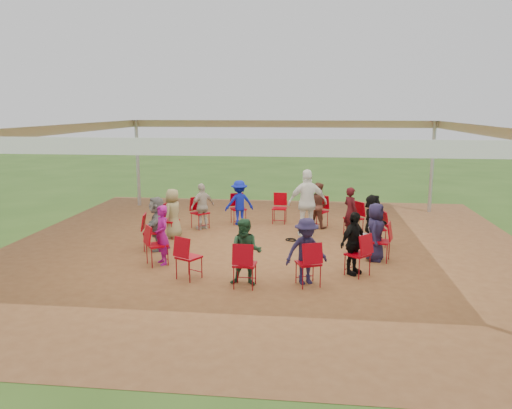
# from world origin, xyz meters

# --- Properties ---
(ground) EXTENTS (80.00, 80.00, 0.00)m
(ground) POSITION_xyz_m (0.00, 0.00, 0.00)
(ground) COLOR #32561B
(ground) RESTS_ON ground
(dirt_patch) EXTENTS (13.00, 13.00, 0.00)m
(dirt_patch) POSITION_xyz_m (0.00, 0.00, 0.01)
(dirt_patch) COLOR brown
(dirt_patch) RESTS_ON ground
(tent) EXTENTS (10.33, 10.33, 3.00)m
(tent) POSITION_xyz_m (0.00, 0.00, 2.37)
(tent) COLOR #B2B2B7
(tent) RESTS_ON ground
(chair_0) EXTENTS (0.54, 0.52, 0.90)m
(chair_0) POSITION_xyz_m (2.66, -0.75, 0.45)
(chair_0) COLOR #A0000C
(chair_0) RESTS_ON ground
(chair_1) EXTENTS (0.51, 0.49, 0.90)m
(chair_1) POSITION_xyz_m (2.72, 0.47, 0.45)
(chair_1) COLOR #A0000C
(chair_1) RESTS_ON ground
(chair_2) EXTENTS (0.60, 0.60, 0.90)m
(chair_2) POSITION_xyz_m (2.25, 1.61, 0.45)
(chair_2) COLOR #A0000C
(chair_2) RESTS_ON ground
(chair_3) EXTENTS (0.58, 0.59, 0.90)m
(chair_3) POSITION_xyz_m (1.33, 2.42, 0.45)
(chair_3) COLOR #A0000C
(chair_3) RESTS_ON ground
(chair_4) EXTENTS (0.44, 0.46, 0.90)m
(chair_4) POSITION_xyz_m (0.14, 2.76, 0.45)
(chair_4) COLOR #A0000C
(chair_4) RESTS_ON ground
(chair_5) EXTENTS (0.56, 0.57, 0.90)m
(chair_5) POSITION_xyz_m (-1.07, 2.55, 0.45)
(chair_5) COLOR #A0000C
(chair_5) RESTS_ON ground
(chair_6) EXTENTS (0.61, 0.61, 0.90)m
(chair_6) POSITION_xyz_m (-2.07, 1.83, 0.45)
(chair_6) COLOR #A0000C
(chair_6) RESTS_ON ground
(chair_7) EXTENTS (0.54, 0.52, 0.90)m
(chair_7) POSITION_xyz_m (-2.66, 0.75, 0.45)
(chair_7) COLOR #A0000C
(chair_7) RESTS_ON ground
(chair_8) EXTENTS (0.51, 0.49, 0.90)m
(chair_8) POSITION_xyz_m (-2.72, -0.47, 0.45)
(chair_8) COLOR #A0000C
(chair_8) RESTS_ON ground
(chair_9) EXTENTS (0.60, 0.60, 0.90)m
(chair_9) POSITION_xyz_m (-2.25, -1.61, 0.45)
(chair_9) COLOR #A0000C
(chair_9) RESTS_ON ground
(chair_10) EXTENTS (0.58, 0.59, 0.90)m
(chair_10) POSITION_xyz_m (-1.33, -2.42, 0.45)
(chair_10) COLOR #A0000C
(chair_10) RESTS_ON ground
(chair_11) EXTENTS (0.44, 0.46, 0.90)m
(chair_11) POSITION_xyz_m (-0.14, -2.76, 0.45)
(chair_11) COLOR #A0000C
(chair_11) RESTS_ON ground
(chair_12) EXTENTS (0.56, 0.57, 0.90)m
(chair_12) POSITION_xyz_m (1.07, -2.55, 0.45)
(chair_12) COLOR #A0000C
(chair_12) RESTS_ON ground
(chair_13) EXTENTS (0.61, 0.61, 0.90)m
(chair_13) POSITION_xyz_m (2.07, -1.83, 0.45)
(chair_13) COLOR #A0000C
(chair_13) RESTS_ON ground
(person_seated_0) EXTENTS (0.52, 0.72, 1.32)m
(person_seated_0) POSITION_xyz_m (2.54, -0.72, 0.66)
(person_seated_0) COLOR #1F1A3B
(person_seated_0) RESTS_ON ground
(person_seated_1) EXTENTS (0.66, 1.28, 1.32)m
(person_seated_1) POSITION_xyz_m (2.60, 0.45, 0.66)
(person_seated_1) COLOR black
(person_seated_1) RESTS_ON ground
(person_seated_2) EXTENTS (0.54, 0.57, 1.32)m
(person_seated_2) POSITION_xyz_m (2.15, 1.54, 0.66)
(person_seated_2) COLOR #3C0B11
(person_seated_2) RESTS_ON ground
(person_seated_3) EXTENTS (0.74, 0.63, 1.32)m
(person_seated_3) POSITION_xyz_m (1.27, 2.32, 0.66)
(person_seated_3) COLOR brown
(person_seated_3) RESTS_ON ground
(person_seated_4) EXTENTS (0.95, 0.72, 1.32)m
(person_seated_4) POSITION_xyz_m (-1.02, 2.44, 0.66)
(person_seated_4) COLOR #0D1AA2
(person_seated_4) RESTS_ON ground
(person_seated_5) EXTENTS (0.81, 0.84, 1.32)m
(person_seated_5) POSITION_xyz_m (-1.98, 1.75, 0.66)
(person_seated_5) COLOR beige
(person_seated_5) RESTS_ON ground
(person_seated_6) EXTENTS (0.52, 0.72, 1.32)m
(person_seated_6) POSITION_xyz_m (-2.54, 0.72, 0.66)
(person_seated_6) COLOR #8E8355
(person_seated_6) RESTS_ON ground
(person_seated_7) EXTENTS (0.66, 1.28, 1.32)m
(person_seated_7) POSITION_xyz_m (-2.60, -0.45, 0.66)
(person_seated_7) COLOR slate
(person_seated_7) RESTS_ON ground
(person_seated_8) EXTENTS (0.54, 0.57, 1.32)m
(person_seated_8) POSITION_xyz_m (-2.15, -1.54, 0.66)
(person_seated_8) COLOR #950F7B
(person_seated_8) RESTS_ON ground
(person_seated_9) EXTENTS (0.66, 0.40, 1.32)m
(person_seated_9) POSITION_xyz_m (-0.14, -2.64, 0.66)
(person_seated_9) COLOR #245033
(person_seated_9) RESTS_ON ground
(person_seated_10) EXTENTS (0.95, 0.72, 1.32)m
(person_seated_10) POSITION_xyz_m (1.02, -2.44, 0.66)
(person_seated_10) COLOR #1F1A3B
(person_seated_10) RESTS_ON ground
(person_seated_11) EXTENTS (0.81, 0.84, 1.32)m
(person_seated_11) POSITION_xyz_m (1.98, -1.75, 0.66)
(person_seated_11) COLOR black
(person_seated_11) RESTS_ON ground
(standing_person) EXTENTS (1.16, 0.77, 1.81)m
(standing_person) POSITION_xyz_m (0.99, 1.31, 0.91)
(standing_person) COLOR white
(standing_person) RESTS_ON ground
(cable_coil) EXTENTS (0.36, 0.36, 0.03)m
(cable_coil) POSITION_xyz_m (0.59, 0.79, 0.02)
(cable_coil) COLOR black
(cable_coil) RESTS_ON ground
(laptop) EXTENTS (0.36, 0.41, 0.24)m
(laptop) POSITION_xyz_m (2.39, -0.68, 0.63)
(laptop) COLOR #B7B7BC
(laptop) RESTS_ON ground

